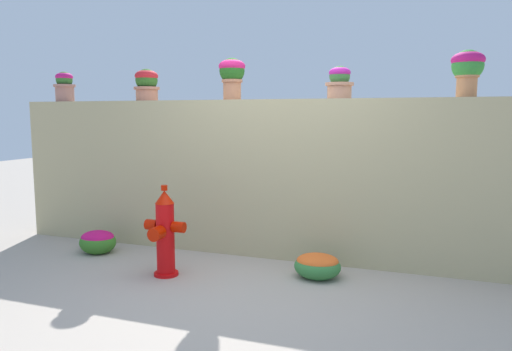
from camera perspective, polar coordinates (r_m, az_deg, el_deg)
name	(u,v)px	position (r m, az deg, el deg)	size (l,w,h in m)	color
ground_plane	(244,294)	(4.32, -1.44, -13.75)	(24.00, 24.00, 0.00)	#A5988B
stone_wall	(285,179)	(5.26, 3.47, -0.40)	(6.60, 0.39, 1.70)	tan
potted_plant_0	(64,85)	(6.66, -21.59, 9.83)	(0.27, 0.27, 0.38)	#AB7062
potted_plant_1	(147,83)	(5.92, -12.73, 10.54)	(0.30, 0.30, 0.37)	#B47057
potted_plant_2	(232,73)	(5.43, -2.84, 11.89)	(0.29, 0.29, 0.46)	#AF6D4C
potted_plant_3	(340,82)	(5.10, 9.80, 10.83)	(0.29, 0.29, 0.33)	tan
potted_plant_4	(468,67)	(5.07, 23.62, 11.59)	(0.31, 0.31, 0.45)	#B9774C
fire_hydrant	(165,234)	(4.75, -10.67, -6.79)	(0.41, 0.33, 0.88)	red
flower_bush_left	(317,265)	(4.72, 7.24, -10.37)	(0.45, 0.40, 0.24)	#357939
flower_bush_right	(98,241)	(5.77, -18.11, -7.30)	(0.41, 0.37, 0.26)	#347223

